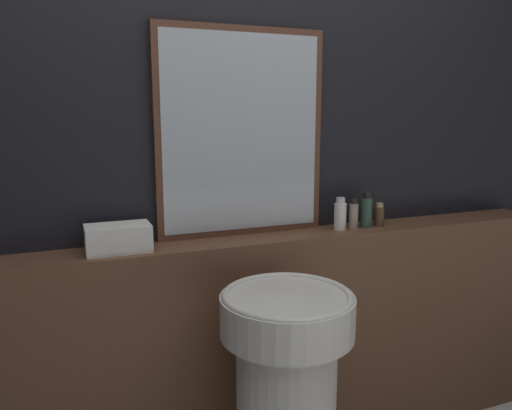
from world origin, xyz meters
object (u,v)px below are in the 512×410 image
Objects in this scene: pedestal_sink at (286,402)px; towel_stack at (118,238)px; lotion_bottle at (366,211)px; conditioner_bottle at (354,215)px; mirror at (242,134)px; shampoo_bottle at (340,215)px; body_wash_bottle at (379,215)px.

towel_stack is at bearing 142.24° from pedestal_sink.
pedestal_sink is 0.86m from lotion_bottle.
pedestal_sink is at bearing -37.76° from towel_stack.
pedestal_sink is 6.75× the size of conditioner_bottle.
mirror is 5.90× the size of shampoo_bottle.
shampoo_bottle is at bearing -10.94° from mirror.
body_wash_bottle is at bearing 0.00° from conditioner_bottle.
pedestal_sink is 0.99m from mirror.
mirror is 6.24× the size of conditioner_bottle.
lotion_bottle is (0.06, 0.00, 0.01)m from conditioner_bottle.
pedestal_sink is 6.39× the size of shampoo_bottle.
lotion_bottle is at bearing 0.00° from towel_stack.
mirror is 5.25× the size of lotion_bottle.
lotion_bottle is (0.53, -0.08, -0.33)m from mirror.
towel_stack is 2.22× the size of body_wash_bottle.
mirror reaches higher than towel_stack.
shampoo_bottle is 1.36× the size of body_wash_bottle.
towel_stack is 1.46× the size of lotion_bottle.
body_wash_bottle is (0.61, 0.37, 0.52)m from pedestal_sink.
towel_stack is 1.64× the size of shampoo_bottle.
mirror is 8.01× the size of body_wash_bottle.
body_wash_bottle is (1.09, 0.00, -0.00)m from towel_stack.
towel_stack is at bearing 180.00° from body_wash_bottle.
mirror reaches higher than lotion_bottle.
body_wash_bottle is (0.13, 0.00, -0.01)m from conditioner_bottle.
mirror is at bearing 171.64° from lotion_bottle.
shampoo_bottle is at bearing 180.00° from lotion_bottle.
mirror reaches higher than conditioner_bottle.
mirror is at bearing 169.06° from shampoo_bottle.
mirror reaches higher than pedestal_sink.
pedestal_sink is 0.80m from towel_stack.
pedestal_sink is at bearing -138.07° from shampoo_bottle.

